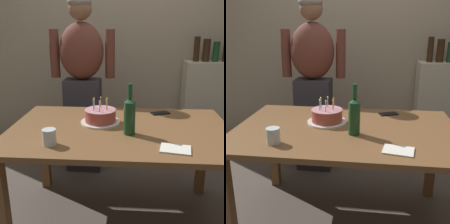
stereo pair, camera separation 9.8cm
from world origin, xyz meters
TOP-DOWN VIEW (x-y plane):
  - ground_plane at (0.00, 0.00)m, footprint 10.00×10.00m
  - back_wall at (0.00, 1.55)m, footprint 5.20×0.10m
  - dining_table at (0.00, 0.00)m, footprint 1.50×0.96m
  - birthday_cake at (-0.14, 0.09)m, footprint 0.28×0.28m
  - water_glass_near at (-0.40, -0.31)m, footprint 0.08×0.08m
  - wine_bottle at (0.06, -0.10)m, footprint 0.07×0.07m
  - cell_phone at (0.30, 0.34)m, footprint 0.16×0.12m
  - napkin_stack at (0.33, -0.32)m, footprint 0.19×0.15m
  - person_man_bearded at (-0.39, 0.79)m, footprint 0.61×0.27m
  - shelf_cabinet at (1.02, 1.33)m, footprint 0.73×0.30m

SIDE VIEW (x-z plane):
  - ground_plane at x=0.00m, z-range 0.00..0.00m
  - shelf_cabinet at x=1.02m, z-range -0.11..1.18m
  - dining_table at x=0.00m, z-range 0.27..1.01m
  - cell_phone at x=0.30m, z-range 0.74..0.75m
  - napkin_stack at x=0.33m, z-range 0.74..0.75m
  - birthday_cake at x=-0.14m, z-range 0.70..0.88m
  - water_glass_near at x=-0.40m, z-range 0.74..0.84m
  - wine_bottle at x=0.06m, z-range 0.70..1.03m
  - person_man_bearded at x=-0.39m, z-range 0.04..1.70m
  - back_wall at x=0.00m, z-range 0.00..2.60m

